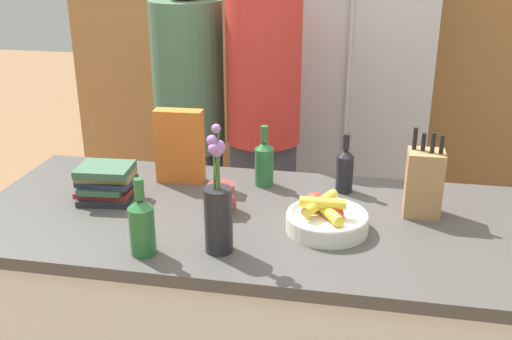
# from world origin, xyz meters

# --- Properties ---
(kitchen_island) EXTENTS (1.84, 0.82, 0.89)m
(kitchen_island) POSITION_xyz_m (0.00, 0.00, 0.44)
(kitchen_island) COLOR silver
(kitchen_island) RESTS_ON ground_plane
(back_wall_wood) EXTENTS (3.04, 0.12, 2.60)m
(back_wall_wood) POSITION_xyz_m (0.00, 1.86, 1.30)
(back_wall_wood) COLOR #9E6B3D
(back_wall_wood) RESTS_ON ground_plane
(refrigerator) EXTENTS (0.71, 0.62, 1.91)m
(refrigerator) POSITION_xyz_m (0.31, 1.50, 0.96)
(refrigerator) COLOR #B7B7BC
(refrigerator) RESTS_ON ground_plane
(fruit_bowl) EXTENTS (0.26, 0.26, 0.11)m
(fruit_bowl) POSITION_xyz_m (0.25, -0.06, 0.93)
(fruit_bowl) COLOR silver
(fruit_bowl) RESTS_ON kitchen_island
(knife_block) EXTENTS (0.12, 0.10, 0.29)m
(knife_block) POSITION_xyz_m (0.55, 0.11, 1.00)
(knife_block) COLOR #A87A4C
(knife_block) RESTS_ON kitchen_island
(flower_vase) EXTENTS (0.08, 0.08, 0.38)m
(flower_vase) POSITION_xyz_m (-0.04, -0.25, 1.01)
(flower_vase) COLOR #232328
(flower_vase) RESTS_ON kitchen_island
(cereal_box) EXTENTS (0.18, 0.07, 0.27)m
(cereal_box) POSITION_xyz_m (-0.31, 0.24, 1.02)
(cereal_box) COLOR orange
(cereal_box) RESTS_ON kitchen_island
(coffee_mug) EXTENTS (0.11, 0.10, 0.09)m
(coffee_mug) POSITION_xyz_m (-0.10, 0.02, 0.93)
(coffee_mug) COLOR #99332D
(coffee_mug) RESTS_ON kitchen_island
(book_stack) EXTENTS (0.20, 0.17, 0.13)m
(book_stack) POSITION_xyz_m (-0.51, 0.03, 0.95)
(book_stack) COLOR #232328
(book_stack) RESTS_ON kitchen_island
(bottle_oil) EXTENTS (0.06, 0.06, 0.22)m
(bottle_oil) POSITION_xyz_m (0.29, 0.26, 0.97)
(bottle_oil) COLOR black
(bottle_oil) RESTS_ON kitchen_island
(bottle_vinegar) EXTENTS (0.07, 0.07, 0.23)m
(bottle_vinegar) POSITION_xyz_m (0.00, 0.26, 0.98)
(bottle_vinegar) COLOR #286633
(bottle_vinegar) RESTS_ON kitchen_island
(bottle_wine) EXTENTS (0.07, 0.07, 0.23)m
(bottle_wine) POSITION_xyz_m (-0.25, -0.31, 0.98)
(bottle_wine) COLOR #286633
(bottle_wine) RESTS_ON kitchen_island
(person_at_sink) EXTENTS (0.32, 0.32, 1.68)m
(person_at_sink) POSITION_xyz_m (-0.45, 0.83, 0.95)
(person_at_sink) COLOR #383842
(person_at_sink) RESTS_ON ground_plane
(person_in_blue) EXTENTS (0.33, 0.33, 1.83)m
(person_in_blue) POSITION_xyz_m (-0.10, 0.78, 1.04)
(person_in_blue) COLOR #383842
(person_in_blue) RESTS_ON ground_plane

